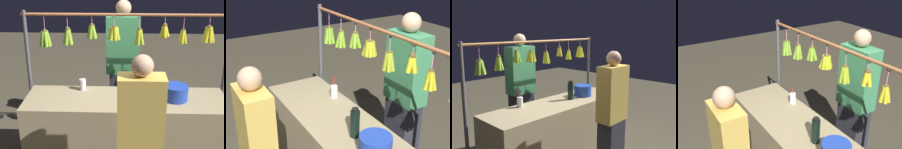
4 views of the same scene
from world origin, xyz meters
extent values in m
cylinder|color=#4C4C51|center=(1.11, -0.39, 0.82)|extent=(0.04, 0.04, 1.64)
cylinder|color=#9E6038|center=(0.00, -0.39, 1.60)|extent=(2.27, 0.03, 0.03)
torus|color=black|center=(-0.61, -0.39, 1.59)|extent=(0.04, 0.01, 0.04)
cylinder|color=pink|center=(-0.61, -0.39, 1.51)|extent=(0.01, 0.01, 0.14)
sphere|color=brown|center=(-0.61, -0.39, 1.44)|extent=(0.04, 0.04, 0.04)
cylinder|color=gold|center=(-0.59, -0.38, 1.37)|extent=(0.05, 0.04, 0.14)
cylinder|color=gold|center=(-0.60, -0.37, 1.37)|extent=(0.04, 0.06, 0.15)
cylinder|color=gold|center=(-0.63, -0.38, 1.37)|extent=(0.06, 0.05, 0.15)
cylinder|color=gold|center=(-0.63, -0.40, 1.37)|extent=(0.06, 0.05, 0.15)
cylinder|color=gold|center=(-0.60, -0.41, 1.37)|extent=(0.04, 0.06, 0.15)
torus|color=black|center=(-0.41, -0.39, 1.59)|extent=(0.04, 0.01, 0.04)
cylinder|color=pink|center=(-0.41, -0.39, 1.54)|extent=(0.01, 0.01, 0.09)
sphere|color=brown|center=(-0.41, -0.39, 1.49)|extent=(0.05, 0.05, 0.05)
cylinder|color=gold|center=(-0.39, -0.39, 1.43)|extent=(0.07, 0.04, 0.14)
cylinder|color=gold|center=(-0.41, -0.37, 1.43)|extent=(0.04, 0.07, 0.14)
cylinder|color=gold|center=(-0.43, -0.39, 1.43)|extent=(0.07, 0.04, 0.14)
cylinder|color=gold|center=(-0.41, -0.41, 1.43)|extent=(0.04, 0.06, 0.14)
torus|color=black|center=(-0.14, -0.39, 1.59)|extent=(0.04, 0.01, 0.04)
cylinder|color=pink|center=(-0.14, -0.39, 1.51)|extent=(0.01, 0.01, 0.14)
sphere|color=brown|center=(-0.14, -0.39, 1.44)|extent=(0.05, 0.05, 0.05)
cylinder|color=#9FB226|center=(-0.11, -0.39, 1.36)|extent=(0.06, 0.04, 0.17)
cylinder|color=#9FB226|center=(-0.13, -0.36, 1.36)|extent=(0.05, 0.06, 0.17)
cylinder|color=#9FB226|center=(-0.16, -0.37, 1.36)|extent=(0.07, 0.06, 0.17)
cylinder|color=#9FB226|center=(-0.16, -0.40, 1.36)|extent=(0.06, 0.05, 0.17)
cylinder|color=#9FB226|center=(-0.13, -0.41, 1.36)|extent=(0.05, 0.06, 0.17)
torus|color=black|center=(0.14, -0.39, 1.59)|extent=(0.04, 0.01, 0.04)
cylinder|color=pink|center=(0.14, -0.39, 1.53)|extent=(0.01, 0.01, 0.12)
sphere|color=brown|center=(0.14, -0.39, 1.47)|extent=(0.05, 0.05, 0.05)
cylinder|color=gold|center=(0.17, -0.39, 1.40)|extent=(0.06, 0.04, 0.14)
cylinder|color=gold|center=(0.16, -0.36, 1.40)|extent=(0.06, 0.07, 0.15)
cylinder|color=gold|center=(0.13, -0.35, 1.40)|extent=(0.05, 0.06, 0.14)
cylinder|color=gold|center=(0.10, -0.37, 1.40)|extent=(0.07, 0.06, 0.15)
cylinder|color=gold|center=(0.10, -0.40, 1.40)|extent=(0.06, 0.05, 0.14)
cylinder|color=gold|center=(0.12, -0.42, 1.40)|extent=(0.05, 0.07, 0.14)
cylinder|color=gold|center=(0.16, -0.41, 1.40)|extent=(0.06, 0.07, 0.15)
torus|color=black|center=(0.38, -0.39, 1.59)|extent=(0.04, 0.02, 0.04)
cylinder|color=pink|center=(0.38, -0.39, 1.53)|extent=(0.01, 0.01, 0.10)
sphere|color=brown|center=(0.38, -0.39, 1.49)|extent=(0.05, 0.05, 0.05)
cylinder|color=#79A62B|center=(0.40, -0.38, 1.41)|extent=(0.06, 0.04, 0.15)
cylinder|color=#79A62B|center=(0.39, -0.36, 1.41)|extent=(0.05, 0.07, 0.15)
cylinder|color=#79A62B|center=(0.36, -0.37, 1.41)|extent=(0.07, 0.07, 0.15)
cylinder|color=#79A62B|center=(0.36, -0.40, 1.41)|extent=(0.07, 0.07, 0.15)
cylinder|color=#79A62B|center=(0.39, -0.41, 1.41)|extent=(0.05, 0.07, 0.15)
torus|color=black|center=(0.64, -0.39, 1.59)|extent=(0.04, 0.01, 0.04)
cylinder|color=pink|center=(0.64, -0.39, 1.51)|extent=(0.01, 0.01, 0.14)
sphere|color=brown|center=(0.64, -0.39, 1.44)|extent=(0.05, 0.05, 0.05)
cylinder|color=#7AA62B|center=(0.67, -0.39, 1.36)|extent=(0.08, 0.04, 0.18)
cylinder|color=#7AA62B|center=(0.65, -0.36, 1.36)|extent=(0.05, 0.08, 0.18)
cylinder|color=#7AA62B|center=(0.62, -0.37, 1.36)|extent=(0.07, 0.06, 0.18)
cylinder|color=#7AA62B|center=(0.62, -0.40, 1.36)|extent=(0.06, 0.05, 0.18)
cylinder|color=#7AA62B|center=(0.65, -0.41, 1.36)|extent=(0.05, 0.08, 0.18)
torus|color=black|center=(0.89, -0.39, 1.59)|extent=(0.04, 0.01, 0.04)
cylinder|color=pink|center=(0.89, -0.39, 1.50)|extent=(0.01, 0.01, 0.17)
sphere|color=brown|center=(0.89, -0.39, 1.42)|extent=(0.05, 0.05, 0.05)
cylinder|color=#75A52B|center=(0.93, -0.39, 1.33)|extent=(0.07, 0.04, 0.17)
cylinder|color=#75A52B|center=(0.92, -0.36, 1.33)|extent=(0.06, 0.05, 0.18)
cylinder|color=#75A52B|center=(0.88, -0.35, 1.33)|extent=(0.06, 0.08, 0.18)
cylinder|color=#75A52B|center=(0.86, -0.37, 1.33)|extent=(0.07, 0.05, 0.18)
cylinder|color=#75A52B|center=(0.86, -0.40, 1.33)|extent=(0.07, 0.06, 0.18)
cylinder|color=#75A52B|center=(0.88, -0.42, 1.33)|extent=(0.05, 0.06, 0.17)
cylinder|color=#75A52B|center=(0.91, -0.41, 1.33)|extent=(0.06, 0.06, 0.18)
cylinder|color=black|center=(-0.23, 0.01, 0.93)|extent=(0.08, 0.08, 0.24)
cylinder|color=black|center=(-0.23, 0.01, 1.06)|extent=(0.06, 0.06, 0.02)
cylinder|color=silver|center=(0.47, -0.21, 0.87)|extent=(0.07, 0.07, 0.13)
cylinder|color=red|center=(0.49, -0.21, 0.91)|extent=(0.01, 0.03, 0.21)
cube|color=#2D2D38|center=(0.04, -0.77, 0.41)|extent=(0.32, 0.22, 0.81)
cube|color=#3F8C59|center=(0.04, -0.77, 1.17)|extent=(0.41, 0.22, 0.71)
sphere|color=tan|center=(0.04, -0.77, 1.61)|extent=(0.19, 0.19, 0.19)
cube|color=gold|center=(-0.10, 0.77, 1.05)|extent=(0.36, 0.20, 0.64)
sphere|color=tan|center=(-0.10, 0.77, 1.45)|extent=(0.17, 0.17, 0.17)
camera|label=1|loc=(0.04, 2.92, 2.23)|focal=50.13mm
camera|label=2|loc=(-2.04, 1.23, 2.29)|focal=50.10mm
camera|label=3|loc=(2.34, 2.37, 1.78)|focal=41.49mm
camera|label=4|loc=(-1.78, 1.28, 2.40)|focal=42.61mm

